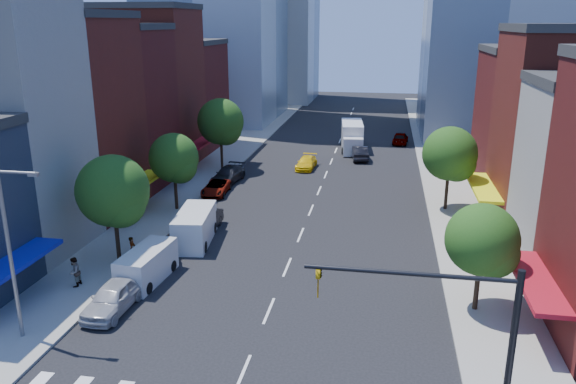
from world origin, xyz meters
name	(u,v)px	position (x,y,z in m)	size (l,w,h in m)	color
ground	(243,373)	(0.00, 0.00, 0.00)	(220.00, 220.00, 0.00)	black
sidewalk_left	(224,161)	(-12.50, 40.00, 0.07)	(5.00, 120.00, 0.15)	gray
sidewalk_right	(443,170)	(12.50, 40.00, 0.07)	(5.00, 120.00, 0.15)	gray
bldg_left_2	(56,119)	(-21.00, 20.50, 8.00)	(12.00, 9.00, 16.00)	maroon
bldg_left_3	(106,109)	(-21.00, 29.00, 7.50)	(12.00, 8.00, 15.00)	#581716
bldg_left_4	(141,89)	(-21.00, 37.50, 8.50)	(12.00, 9.00, 17.00)	maroon
bldg_left_5	(173,97)	(-21.00, 47.00, 6.50)	(12.00, 10.00, 13.00)	#581716
bldg_right_3	(546,124)	(21.00, 34.00, 6.50)	(12.00, 10.00, 13.00)	#581716
traffic_signal	(491,376)	(9.94, -4.50, 4.16)	(7.24, 2.24, 8.00)	black
streetlight	(12,244)	(-11.81, 1.00, 5.28)	(2.25, 0.25, 9.00)	slate
tree_left_near	(115,194)	(-11.35, 10.92, 4.87)	(4.80, 4.80, 7.30)	black
tree_left_mid	(175,160)	(-11.35, 21.92, 4.53)	(4.20, 4.20, 6.65)	black
tree_left_far	(222,124)	(-11.35, 35.92, 5.20)	(5.00, 5.00, 7.75)	black
tree_right_near	(485,243)	(11.65, 7.92, 4.19)	(4.00, 4.00, 6.20)	black
tree_right_far	(452,156)	(11.65, 25.92, 4.86)	(4.60, 4.60, 7.20)	black
parked_car_front	(113,298)	(-8.68, 4.51, 0.83)	(1.95, 4.84, 1.65)	#ABABB0
parked_car_second	(205,222)	(-7.50, 17.48, 0.79)	(1.68, 4.82, 1.59)	black
parked_car_third	(216,188)	(-9.50, 27.12, 0.65)	(2.14, 4.65, 1.29)	#999999
parked_car_rear	(228,175)	(-9.50, 31.42, 0.79)	(2.20, 5.42, 1.57)	black
cargo_van_near	(146,266)	(-8.38, 8.43, 1.04)	(2.35, 5.06, 2.10)	silver
cargo_van_far	(195,227)	(-7.48, 15.11, 1.20)	(2.96, 5.94, 2.43)	silver
taxi	(306,163)	(-2.42, 38.22, 0.67)	(1.88, 4.62, 1.34)	yellow
traffic_car_oncoming	(360,153)	(3.20, 43.60, 0.83)	(1.75, 5.01, 1.65)	black
traffic_car_far	(400,138)	(8.13, 53.48, 0.80)	(1.90, 4.72, 1.61)	#999999
box_truck	(352,137)	(1.95, 48.79, 1.62)	(3.32, 8.73, 3.44)	silver
pedestrian_near	(132,249)	(-10.50, 11.04, 0.99)	(0.61, 0.40, 1.67)	#999999
pedestrian_far	(74,272)	(-12.29, 6.74, 1.08)	(0.91, 0.71, 1.87)	#999999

